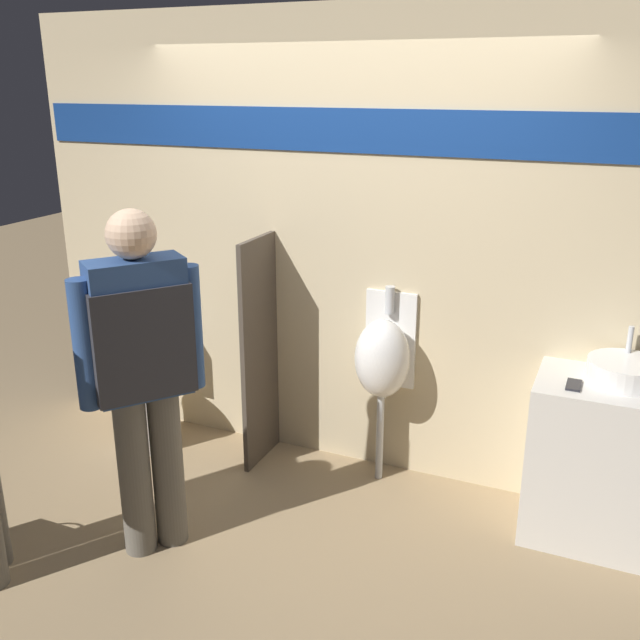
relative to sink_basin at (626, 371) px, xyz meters
The scene contains 9 objects.
ground_plane 1.86m from the sink_basin, 166.84° to the right, with size 16.00×16.00×0.00m, color #997F5B.
display_wall 1.64m from the sink_basin, behind, with size 4.26×0.07×2.70m.
sink_counter 0.50m from the sink_basin, 46.17° to the right, with size 0.92×0.51×0.88m.
sink_basin is the anchor object (origin of this frame).
cell_phone 0.28m from the sink_basin, 145.70° to the right, with size 0.07×0.14×0.01m.
divider_near_counter 2.06m from the sink_basin, behind, with size 0.03×0.43×1.43m.
urinal_near_counter 1.29m from the sink_basin, behind, with size 0.32×0.31×1.18m.
toilet 2.90m from the sink_basin, behind, with size 0.38×0.54×0.85m.
person_in_vest 2.37m from the sink_basin, 154.08° to the right, with size 0.46×0.51×1.76m.
Camera 1 is at (1.47, -3.22, 2.30)m, focal length 40.00 mm.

